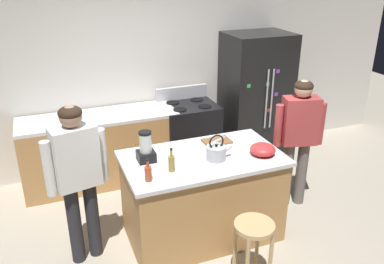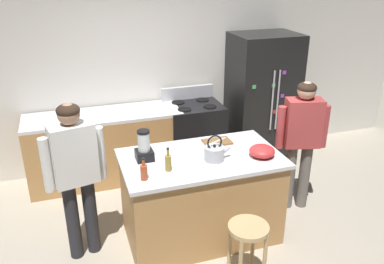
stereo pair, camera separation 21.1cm
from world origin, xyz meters
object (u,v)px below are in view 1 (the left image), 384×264
object	(u,v)px
person_by_island_left	(77,171)
cutting_board	(217,141)
kitchen_island	(202,196)
bottle_vinegar	(172,163)
chef_knife	(218,140)
tea_kettle	(216,152)
blender_appliance	(146,149)
bottle_cooking_sauce	(148,173)
refrigerator	(255,98)
stove_range	(189,136)
person_by_sink_right	(299,132)
mixing_bowl	(263,149)
bar_stool	(254,238)

from	to	relation	value
person_by_island_left	cutting_board	world-z (taller)	person_by_island_left
kitchen_island	bottle_vinegar	world-z (taller)	bottle_vinegar
kitchen_island	chef_knife	bearing A→B (deg)	42.06
tea_kettle	cutting_board	distance (m)	0.42
blender_appliance	bottle_cooking_sauce	bearing A→B (deg)	-102.48
bottle_cooking_sauce	cutting_board	distance (m)	1.07
bottle_cooking_sauce	tea_kettle	xyz separation A→B (m)	(0.74, 0.16, 0.00)
refrigerator	stove_range	bearing A→B (deg)	178.63
person_by_sink_right	blender_appliance	xyz separation A→B (m)	(-1.82, -0.05, 0.13)
tea_kettle	kitchen_island	bearing A→B (deg)	134.53
refrigerator	mixing_bowl	bearing A→B (deg)	-117.45
kitchen_island	refrigerator	size ratio (longest dim) A/B	0.87
person_by_island_left	bottle_vinegar	world-z (taller)	person_by_island_left
kitchen_island	stove_range	distance (m)	1.58
blender_appliance	stove_range	bearing A→B (deg)	55.01
person_by_sink_right	blender_appliance	world-z (taller)	person_by_sink_right
refrigerator	person_by_island_left	distance (m)	3.03
bar_stool	bottle_vinegar	xyz separation A→B (m)	(-0.53, 0.67, 0.52)
bottle_cooking_sauce	chef_knife	size ratio (longest dim) A/B	0.98
refrigerator	bar_stool	size ratio (longest dim) A/B	2.83
stove_range	bar_stool	bearing A→B (deg)	-96.91
bar_stool	bottle_cooking_sauce	world-z (taller)	bottle_cooking_sauce
stove_range	blender_appliance	distance (m)	1.81
cutting_board	bar_stool	bearing A→B (deg)	-97.06
person_by_island_left	stove_range	bearing A→B (deg)	41.19
kitchen_island	refrigerator	bearing A→B (deg)	45.84
bottle_vinegar	cutting_board	distance (m)	0.80
bottle_vinegar	tea_kettle	xyz separation A→B (m)	(0.49, 0.07, -0.01)
refrigerator	bar_stool	bearing A→B (deg)	-119.36
blender_appliance	tea_kettle	bearing A→B (deg)	-18.76
kitchen_island	mixing_bowl	world-z (taller)	mixing_bowl
refrigerator	kitchen_island	bearing A→B (deg)	-134.16
bottle_cooking_sauce	mixing_bowl	world-z (taller)	bottle_cooking_sauce
kitchen_island	person_by_sink_right	distance (m)	1.37
bar_stool	bottle_cooking_sauce	xyz separation A→B (m)	(-0.78, 0.57, 0.51)
kitchen_island	bottle_vinegar	bearing A→B (deg)	-156.09
chef_knife	bottle_vinegar	bearing A→B (deg)	-174.52
refrigerator	tea_kettle	bearing A→B (deg)	-130.23
blender_appliance	bottle_vinegar	world-z (taller)	blender_appliance
mixing_bowl	bar_stool	bearing A→B (deg)	-123.92
bottle_cooking_sauce	tea_kettle	size ratio (longest dim) A/B	0.78
kitchen_island	cutting_board	world-z (taller)	cutting_board
bar_stool	bottle_vinegar	bearing A→B (deg)	128.52
refrigerator	bottle_cooking_sauce	bearing A→B (deg)	-139.91
kitchen_island	blender_appliance	size ratio (longest dim) A/B	5.18
blender_appliance	mixing_bowl	world-z (taller)	blender_appliance
bottle_vinegar	chef_knife	world-z (taller)	bottle_vinegar
blender_appliance	cutting_board	world-z (taller)	blender_appliance
mixing_bowl	cutting_board	size ratio (longest dim) A/B	0.86
bar_stool	kitchen_island	bearing A→B (deg)	99.51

